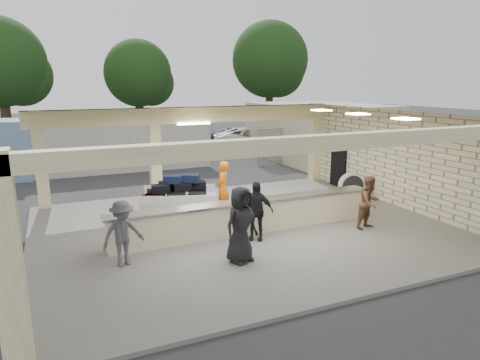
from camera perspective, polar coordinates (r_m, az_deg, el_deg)
name	(u,v)px	position (r m, az deg, el deg)	size (l,w,h in m)	color
ground	(241,230)	(13.22, 0.10, -6.71)	(120.00, 120.00, 0.00)	#2D2D30
pavilion	(238,182)	(13.51, -0.21, -0.33)	(12.01, 10.00, 3.55)	#5F5D58
baggage_counter	(248,217)	(12.60, 1.03, -4.90)	(8.20, 0.58, 0.98)	beige
luggage_cart	(177,195)	(14.06, -8.35, -1.99)	(2.76, 2.15, 1.41)	silver
drum_fan	(351,186)	(16.60, 14.61, -0.73)	(0.97, 0.55, 1.02)	silver
baggage_handler	(222,188)	(14.32, -2.36, -1.03)	(0.65, 0.36, 1.79)	#E2600B
passenger_a	(370,203)	(13.46, 16.89, -2.89)	(0.78, 0.34, 1.61)	brown
passenger_b	(256,211)	(11.96, 2.10, -4.11)	(0.99, 0.36, 1.68)	black
passenger_c	(123,233)	(10.67, -15.36, -6.88)	(1.05, 0.37, 1.62)	#46464A
passenger_d	(241,224)	(10.48, 0.10, -5.95)	(0.93, 0.38, 1.91)	black
car_white_a	(256,139)	(28.27, 2.18, 5.45)	(2.60, 5.48, 1.57)	silver
car_white_b	(336,135)	(31.29, 12.73, 5.89)	(1.88, 5.05, 1.59)	silver
car_dark	(240,138)	(29.96, -0.06, 5.66)	(1.42, 4.03, 1.34)	black
container_white	(97,147)	(22.91, -18.56, 4.16)	(11.31, 2.26, 2.45)	beige
fence	(349,141)	(26.17, 14.36, 5.05)	(12.06, 0.06, 2.03)	gray
tree_left	(5,66)	(35.67, -28.82, 13.19)	(6.60, 6.30, 9.00)	#382619
tree_mid	(141,76)	(38.27, -13.03, 13.35)	(6.00, 5.60, 8.00)	#382619
tree_right	(272,63)	(41.40, 4.30, 15.31)	(7.20, 7.00, 10.00)	#382619
adjacent_building	(319,131)	(26.02, 10.45, 6.41)	(6.00, 8.00, 3.20)	beige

